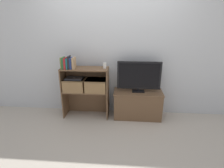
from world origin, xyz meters
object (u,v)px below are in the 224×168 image
object	(u,v)px
tv	(139,76)
book_teal	(68,64)
storage_basket_right	(96,85)
laptop	(74,78)
book_olive	(62,63)
book_charcoal	(69,62)
book_forest	(64,63)
book_crimson	(66,63)
book_navy	(71,63)
storage_basket_left	(74,84)
tv_stand	(137,104)
book_tan	(74,63)
baby_monitor	(105,66)

from	to	relation	value
tv	book_teal	bearing A→B (deg)	-175.92
storage_basket_right	laptop	bearing A→B (deg)	180.00
book_olive	laptop	size ratio (longest dim) A/B	0.64
book_teal	book_charcoal	xyz separation A→B (m)	(0.03, 0.00, 0.02)
tv	storage_basket_right	bearing A→B (deg)	-176.96
book_forest	book_crimson	distance (m)	0.04
book_crimson	book_navy	world-z (taller)	book_navy
tv	book_olive	world-z (taller)	book_olive
book_forest	book_teal	size ratio (longest dim) A/B	1.10
book_charcoal	book_navy	distance (m)	0.04
storage_basket_left	book_forest	bearing A→B (deg)	-162.23
tv	storage_basket_right	world-z (taller)	tv
tv	book_forest	xyz separation A→B (m)	(-1.31, -0.09, 0.23)
tv_stand	book_charcoal	distance (m)	1.45
laptop	book_olive	bearing A→B (deg)	-165.08
storage_basket_left	book_teal	bearing A→B (deg)	-148.55
tv_stand	book_tan	xyz separation A→B (m)	(-1.13, -0.09, 0.78)
book_charcoal	storage_basket_right	bearing A→B (deg)	6.12
storage_basket_left	book_charcoal	bearing A→B (deg)	-135.25
book_forest	book_navy	bearing A→B (deg)	-0.00
book_teal	laptop	bearing A→B (deg)	31.45
book_olive	book_tan	size ratio (longest dim) A/B	0.99
book_charcoal	book_navy	xyz separation A→B (m)	(0.04, 0.00, -0.01)
storage_basket_right	book_teal	bearing A→B (deg)	-174.27
book_forest	book_tan	distance (m)	0.18
laptop	book_teal	bearing A→B (deg)	-148.55
book_navy	storage_basket_right	xyz separation A→B (m)	(0.41, 0.05, -0.40)
baby_monitor	book_charcoal	bearing A→B (deg)	-174.08
book_crimson	book_teal	distance (m)	0.03
book_olive	laptop	distance (m)	0.34
book_olive	book_navy	world-z (taller)	book_olive
baby_monitor	laptop	world-z (taller)	baby_monitor
book_charcoal	book_tan	size ratio (longest dim) A/B	1.12
tv_stand	baby_monitor	bearing A→B (deg)	-177.42
book_navy	book_tan	distance (m)	0.04
book_olive	storage_basket_right	world-z (taller)	book_olive
tv	book_charcoal	distance (m)	1.24
book_forest	laptop	distance (m)	0.33
book_forest	book_navy	distance (m)	0.14
book_teal	book_tan	bearing A→B (deg)	0.00
book_olive	book_charcoal	bearing A→B (deg)	0.00
book_teal	storage_basket_left	distance (m)	0.40
storage_basket_right	storage_basket_left	bearing A→B (deg)	180.00
book_olive	book_teal	distance (m)	0.10
book_olive	book_navy	bearing A→B (deg)	0.00
book_navy	storage_basket_left	world-z (taller)	book_navy
baby_monitor	book_forest	bearing A→B (deg)	-174.92
book_navy	storage_basket_left	bearing A→B (deg)	76.19
tv_stand	storage_basket_right	world-z (taller)	storage_basket_right
tv_stand	book_tan	world-z (taller)	book_tan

